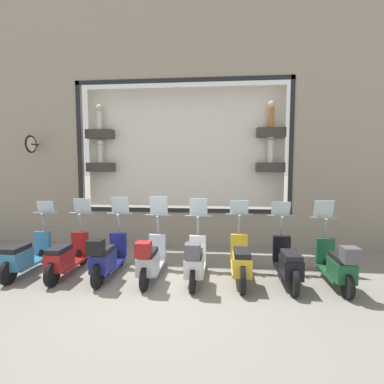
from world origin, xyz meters
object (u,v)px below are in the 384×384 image
scooter_black_1 (288,263)px  scooter_yellow_2 (241,261)px  scooter_white_3 (195,260)px  scooter_teal_7 (26,256)px  scooter_navy_5 (107,257)px  scooter_green_0 (337,264)px  scooter_silver_4 (150,259)px  scooter_red_6 (66,257)px

scooter_black_1 → scooter_yellow_2: scooter_yellow_2 is taller
scooter_black_1 → scooter_white_3: bearing=92.1°
scooter_yellow_2 → scooter_teal_7: 4.66m
scooter_white_3 → scooter_navy_5: (0.01, 1.86, 0.02)m
scooter_navy_5 → scooter_teal_7: 1.87m
scooter_teal_7 → scooter_green_0: bearing=-90.6°
scooter_green_0 → scooter_navy_5: (0.01, 4.66, 0.01)m
scooter_green_0 → scooter_yellow_2: scooter_green_0 is taller
scooter_white_3 → scooter_teal_7: size_ratio=1.00×
scooter_silver_4 → scooter_navy_5: size_ratio=1.00×
scooter_black_1 → scooter_navy_5: scooter_navy_5 is taller
scooter_green_0 → scooter_navy_5: scooter_navy_5 is taller
scooter_red_6 → scooter_white_3: bearing=-91.4°
scooter_green_0 → scooter_silver_4: bearing=90.0°
scooter_green_0 → scooter_red_6: scooter_green_0 is taller
scooter_silver_4 → scooter_navy_5: scooter_silver_4 is taller
scooter_navy_5 → scooter_green_0: bearing=-90.1°
scooter_yellow_2 → scooter_silver_4: size_ratio=1.01×
scooter_green_0 → scooter_yellow_2: 1.87m
scooter_silver_4 → scooter_navy_5: bearing=89.7°
scooter_yellow_2 → scooter_silver_4: bearing=92.2°
scooter_navy_5 → scooter_teal_7: scooter_navy_5 is taller
scooter_black_1 → scooter_red_6: scooter_red_6 is taller
scooter_black_1 → scooter_white_3: size_ratio=1.01×
scooter_white_3 → scooter_yellow_2: bearing=-85.5°
scooter_silver_4 → scooter_navy_5: (0.01, 0.93, 0.01)m
scooter_green_0 → scooter_yellow_2: (0.07, 1.86, -0.01)m
scooter_black_1 → scooter_red_6: size_ratio=1.00×
scooter_yellow_2 → scooter_navy_5: bearing=91.3°
scooter_green_0 → scooter_teal_7: size_ratio=1.00×
scooter_green_0 → scooter_black_1: bearing=85.8°
scooter_silver_4 → scooter_teal_7: size_ratio=1.00×
scooter_navy_5 → scooter_yellow_2: bearing=-88.7°
scooter_navy_5 → scooter_teal_7: size_ratio=1.00×
scooter_green_0 → scooter_teal_7: 6.52m
scooter_yellow_2 → scooter_white_3: 0.93m
scooter_yellow_2 → scooter_white_3: size_ratio=1.01×
scooter_green_0 → scooter_navy_5: size_ratio=1.00×
scooter_red_6 → scooter_yellow_2: bearing=-89.9°
scooter_green_0 → scooter_navy_5: 4.66m
scooter_white_3 → scooter_green_0: bearing=-90.0°
scooter_white_3 → scooter_red_6: size_ratio=1.00×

